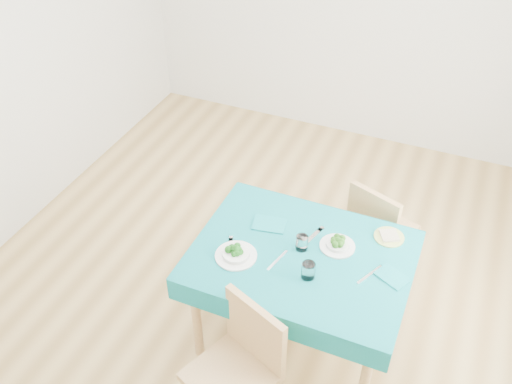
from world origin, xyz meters
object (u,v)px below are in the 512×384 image
at_px(bowl_near, 236,252).
at_px(side_plate, 389,237).
at_px(chair_far, 383,223).
at_px(chair_near, 230,366).
at_px(table, 299,297).
at_px(bowl_far, 338,243).

bearing_deg(bowl_near, side_plate, 32.84).
xyz_separation_m(chair_far, bowl_near, (-0.70, -0.95, 0.32)).
bearing_deg(chair_near, table, 100.98).
xyz_separation_m(chair_near, side_plate, (0.58, 1.06, 0.24)).
relative_size(chair_far, side_plate, 5.18).
height_order(chair_far, bowl_far, chair_far).
distance_m(bowl_far, side_plate, 0.34).
bearing_deg(table, bowl_near, -154.51).
bearing_deg(table, chair_far, 66.08).
bearing_deg(side_plate, bowl_far, -143.01).
bearing_deg(side_plate, chair_far, 102.40).
bearing_deg(chair_far, side_plate, 123.53).
bearing_deg(bowl_far, chair_near, -110.08).
distance_m(bowl_near, side_plate, 0.94).
distance_m(chair_near, bowl_near, 0.65).
xyz_separation_m(bowl_near, bowl_far, (0.53, 0.31, -0.01)).
xyz_separation_m(chair_far, bowl_far, (-0.17, -0.64, 0.31)).
height_order(bowl_near, bowl_far, bowl_near).
xyz_separation_m(bowl_near, side_plate, (0.79, 0.51, -0.03)).
height_order(chair_far, bowl_near, chair_far).
bearing_deg(bowl_near, chair_near, -68.96).
relative_size(table, bowl_near, 5.13).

